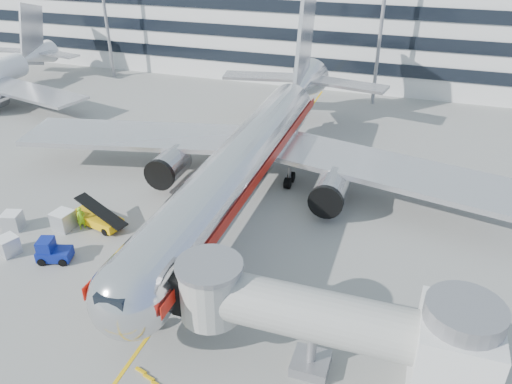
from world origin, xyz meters
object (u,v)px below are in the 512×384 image
(belt_loader, at_px, (97,218))
(baggage_tug, at_px, (52,251))
(cargo_container_right, at_px, (13,221))
(cargo_container_left, at_px, (63,220))
(cargo_container_front, at_px, (8,245))
(ramp_worker, at_px, (81,218))
(main_jet, at_px, (252,151))

(belt_loader, xyz_separation_m, baggage_tug, (-0.33, -5.52, 0.14))
(belt_loader, distance_m, cargo_container_right, 7.12)
(baggage_tug, relative_size, cargo_container_right, 1.60)
(cargo_container_left, height_order, cargo_container_front, cargo_container_left)
(cargo_container_left, xyz_separation_m, ramp_worker, (1.46, 0.53, 0.19))
(cargo_container_front, xyz_separation_m, ramp_worker, (3.33, 4.96, 0.27))
(cargo_container_right, height_order, ramp_worker, ramp_worker)
(baggage_tug, bearing_deg, main_jet, 54.83)
(cargo_container_right, relative_size, ramp_worker, 0.88)
(cargo_container_left, bearing_deg, ramp_worker, 19.87)
(baggage_tug, distance_m, cargo_container_front, 3.95)
(belt_loader, xyz_separation_m, cargo_container_front, (-4.26, -5.86, 0.07))
(cargo_container_front, relative_size, ramp_worker, 0.88)
(baggage_tug, xyz_separation_m, cargo_container_right, (-6.21, 2.69, -0.05))
(baggage_tug, bearing_deg, belt_loader, 86.62)
(main_jet, bearing_deg, cargo_container_left, -138.50)
(main_jet, distance_m, cargo_container_left, 17.87)
(cargo_container_left, relative_size, cargo_container_right, 0.98)
(main_jet, height_order, belt_loader, main_jet)
(main_jet, height_order, ramp_worker, main_jet)
(cargo_container_right, bearing_deg, cargo_container_left, 18.64)
(baggage_tug, bearing_deg, cargo_container_front, -175.07)
(cargo_container_left, relative_size, ramp_worker, 0.86)
(belt_loader, bearing_deg, baggage_tug, -93.38)
(cargo_container_right, height_order, cargo_container_front, cargo_container_right)
(belt_loader, bearing_deg, cargo_container_left, -149.17)
(belt_loader, relative_size, cargo_container_right, 2.91)
(baggage_tug, bearing_deg, cargo_container_right, 156.55)
(main_jet, distance_m, ramp_worker, 16.42)
(cargo_container_front, bearing_deg, main_jet, 46.93)
(main_jet, xyz_separation_m, ramp_worker, (-11.68, -11.10, -3.21))
(baggage_tug, distance_m, cargo_container_right, 6.77)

